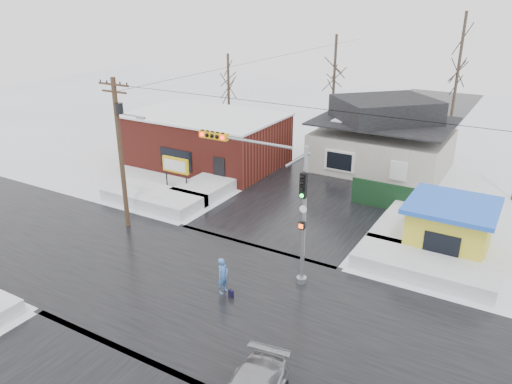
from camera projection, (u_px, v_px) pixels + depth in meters
The scene contains 19 objects.
ground at pixel (200, 289), 24.07m from camera, with size 120.00×120.00×0.00m, color white.
road_ns at pixel (200, 289), 24.06m from camera, with size 10.00×120.00×0.02m, color black.
road_ew at pixel (200, 289), 24.06m from camera, with size 120.00×10.00×0.02m, color black.
snowbank_nw at pixel (154, 198), 33.76m from camera, with size 7.00×3.00×0.80m, color white.
snowbank_ne at pixel (425, 266), 25.29m from camera, with size 7.00×3.00×0.80m, color white.
snowbank_nside_w at pixel (220, 181), 36.82m from camera, with size 3.00×8.00×0.80m, color white.
snowbank_nside_e at pixel (410, 221), 30.24m from camera, with size 3.00×8.00×0.80m, color white.
traffic_signal at pixel (274, 191), 23.62m from camera, with size 6.05×0.68×7.00m.
utility_pole at pixel (121, 146), 28.70m from camera, with size 3.15×0.44×9.00m.
brick_building at pixel (206, 139), 41.28m from camera, with size 12.20×8.20×4.12m.
marquee_sign at pixel (176, 166), 35.19m from camera, with size 2.20×0.21×2.55m.
house at pixel (383, 137), 39.77m from camera, with size 10.40×8.40×5.76m.
kiosk at pixel (450, 227), 27.06m from camera, with size 4.60×4.60×2.88m.
fence at pixel (411, 201), 31.89m from camera, with size 8.00×0.12×1.80m, color black.
tree_far_left at pixel (335, 58), 43.83m from camera, with size 3.00×3.00×10.00m.
tree_far_mid at pixel (462, 43), 40.14m from camera, with size 3.00×3.00×12.00m.
tree_far_west at pixel (228, 71), 47.52m from camera, with size 3.00×3.00×8.00m.
pedestrian at pixel (223, 276), 23.45m from camera, with size 0.66×0.43×1.80m, color #4270B9.
shopping_bag at pixel (231, 294), 23.35m from camera, with size 0.28×0.12×0.35m, color black.
Camera 1 is at (12.79, -16.40, 13.26)m, focal length 35.00 mm.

